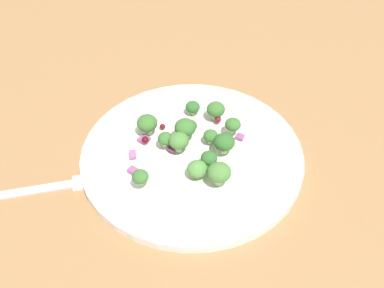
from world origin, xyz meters
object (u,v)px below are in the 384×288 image
(broccoli_floret_0, at_px, (165,139))
(plate, at_px, (192,154))
(broccoli_floret_2, at_px, (209,158))
(broccoli_floret_1, at_px, (185,128))
(fork, at_px, (35,189))

(broccoli_floret_0, bearing_deg, plate, -152.14)
(broccoli_floret_0, height_order, broccoli_floret_2, same)
(plate, bearing_deg, broccoli_floret_1, -28.52)
(broccoli_floret_0, xyz_separation_m, fork, (0.09, 0.14, -0.03))
(broccoli_floret_0, height_order, broccoli_floret_1, broccoli_floret_1)
(broccoli_floret_1, bearing_deg, broccoli_floret_0, 66.79)
(broccoli_floret_1, height_order, fork, broccoli_floret_1)
(broccoli_floret_1, relative_size, fork, 0.18)
(fork, bearing_deg, broccoli_floret_1, -120.37)
(broccoli_floret_2, bearing_deg, broccoli_floret_0, 5.31)
(broccoli_floret_1, distance_m, broccoli_floret_2, 0.06)
(plate, height_order, broccoli_floret_0, broccoli_floret_0)
(fork, bearing_deg, broccoli_floret_2, -135.56)
(broccoli_floret_1, bearing_deg, fork, 59.63)
(plate, distance_m, broccoli_floret_2, 0.04)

